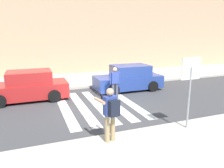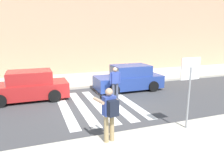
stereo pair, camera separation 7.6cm
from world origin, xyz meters
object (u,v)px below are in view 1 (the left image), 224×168
at_px(parked_car_blue, 129,78).
at_px(photographer_with_backpack, 110,111).
at_px(pedestrian_crossing, 115,81).
at_px(stop_sign, 190,77).
at_px(parked_car_red, 28,87).

bearing_deg(parked_car_blue, photographer_with_backpack, -119.77).
bearing_deg(parked_car_blue, pedestrian_crossing, -134.91).
height_order(pedestrian_crossing, parked_car_blue, pedestrian_crossing).
relative_size(stop_sign, pedestrian_crossing, 1.47).
bearing_deg(stop_sign, pedestrian_crossing, 102.12).
relative_size(stop_sign, photographer_with_backpack, 1.47).
height_order(stop_sign, parked_car_blue, stop_sign).
xyz_separation_m(photographer_with_backpack, pedestrian_crossing, (1.95, 4.53, -0.19)).
height_order(stop_sign, photographer_with_backpack, stop_sign).
bearing_deg(photographer_with_backpack, pedestrian_crossing, 66.70).
relative_size(parked_car_red, parked_car_blue, 1.00).
xyz_separation_m(parked_car_red, parked_car_blue, (5.81, 0.00, 0.00)).
xyz_separation_m(stop_sign, pedestrian_crossing, (-0.97, 4.53, -1.01)).
bearing_deg(parked_car_red, photographer_with_backpack, -68.69).
xyz_separation_m(photographer_with_backpack, parked_car_blue, (3.45, 6.04, -0.44)).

